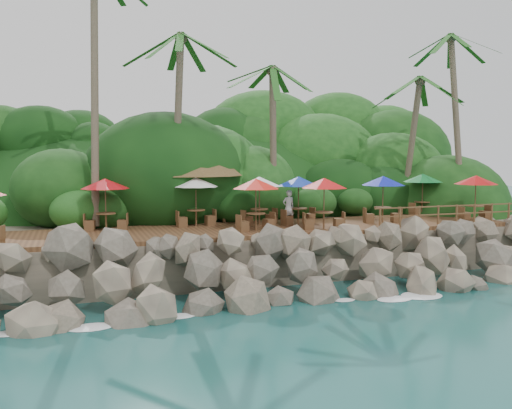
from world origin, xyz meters
name	(u,v)px	position (x,y,z in m)	size (l,w,h in m)	color
ground	(308,307)	(0.00, 0.00, 0.00)	(140.00, 140.00, 0.00)	#19514F
land_base	(206,227)	(0.00, 16.00, 1.05)	(32.00, 25.20, 2.10)	gray
jungle_hill	(183,228)	(0.00, 23.50, 0.00)	(44.80, 28.00, 15.40)	#143811
seawall	(288,267)	(0.00, 2.00, 1.15)	(29.00, 4.00, 2.30)	gray
terrace	(256,229)	(0.00, 6.00, 2.20)	(26.00, 5.00, 0.20)	brown
jungle_foliage	(210,245)	(0.00, 15.00, 0.00)	(44.00, 16.00, 12.00)	#143811
foam_line	(305,304)	(0.00, 0.30, 0.03)	(25.20, 0.80, 0.06)	white
palms	(249,23)	(0.57, 8.81, 12.57)	(31.71, 7.09, 14.44)	brown
palapa	(191,154)	(-2.36, 9.62, 5.79)	(5.53, 5.53, 4.60)	brown
dining_clusters	(282,185)	(1.31, 5.93, 4.29)	(25.81, 5.41, 2.40)	brown
railing	(447,213)	(9.23, 3.65, 2.91)	(8.30, 0.10, 1.00)	brown
waiter	(288,207)	(1.84, 6.37, 3.16)	(0.63, 0.41, 1.73)	silver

